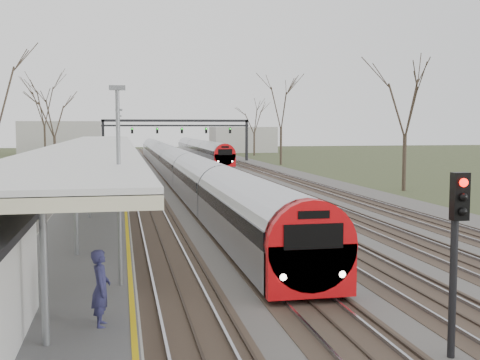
% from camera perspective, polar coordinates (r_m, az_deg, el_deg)
% --- Properties ---
extents(track_bed, '(24.00, 160.00, 0.22)m').
position_cam_1_polar(track_bed, '(57.03, -3.24, 0.06)').
color(track_bed, '#474442').
rests_on(track_bed, ground).
extents(platform, '(3.50, 69.00, 1.00)m').
position_cam_1_polar(platform, '(39.05, -13.24, -1.74)').
color(platform, '#9E9B93').
rests_on(platform, ground).
extents(canopy, '(4.10, 50.00, 3.11)m').
position_cam_1_polar(canopy, '(34.29, -13.62, 3.07)').
color(canopy, slate).
rests_on(canopy, platform).
extents(signal_gantry, '(21.00, 0.59, 6.08)m').
position_cam_1_polar(signal_gantry, '(86.61, -6.02, 4.96)').
color(signal_gantry, black).
rests_on(signal_gantry, ground).
extents(tree_east_far, '(5.00, 5.00, 10.30)m').
position_cam_1_polar(tree_east_far, '(48.42, 15.45, 7.55)').
color(tree_east_far, '#2D231C').
rests_on(tree_east_far, ground).
extents(train_near, '(2.62, 90.21, 3.05)m').
position_cam_1_polar(train_near, '(60.76, -6.38, 1.68)').
color(train_near, '#B5B8C0').
rests_on(train_near, ground).
extents(train_far, '(2.62, 45.21, 3.05)m').
position_cam_1_polar(train_far, '(93.31, -3.77, 2.88)').
color(train_far, '#B5B8C0').
rests_on(train_far, ground).
extents(passenger, '(0.40, 0.59, 1.59)m').
position_cam_1_polar(passenger, '(12.61, -13.05, -9.98)').
color(passenger, '#292950').
rests_on(passenger, platform).
extents(signal_post, '(0.35, 0.45, 4.10)m').
position_cam_1_polar(signal_post, '(13.47, 19.83, -5.14)').
color(signal_post, black).
rests_on(signal_post, ground).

